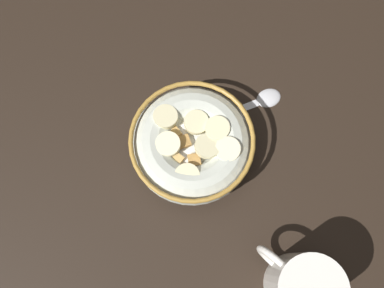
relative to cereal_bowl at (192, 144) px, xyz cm
name	(u,v)px	position (x,y,z in cm)	size (l,w,h in cm)	color
ground_plane	(192,152)	(0.00, 0.01, -3.90)	(126.20, 126.20, 2.00)	black
cereal_bowl	(192,144)	(0.00, 0.00, 0.00)	(15.81, 15.81, 5.60)	beige
spoon	(254,103)	(-1.93, -10.64, -2.57)	(7.64, 13.50, 0.80)	silver
coffee_mug	(302,286)	(-20.77, 4.32, 1.64)	(10.50, 7.56, 9.07)	white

